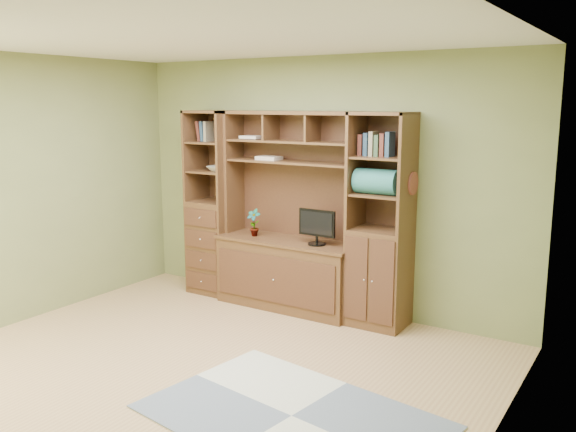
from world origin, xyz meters
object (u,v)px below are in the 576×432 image
Objects in this scene: left_tower at (213,203)px; right_tower at (380,221)px; center_hutch at (287,212)px; monitor at (317,221)px.

right_tower is (2.02, 0.00, 0.00)m from left_tower.
center_hutch is 0.38m from monitor.
right_tower is at bearing 2.23° from center_hutch.
monitor is at bearing -3.11° from left_tower.
center_hutch and left_tower have the same top height.
right_tower is at bearing 0.00° from left_tower.
center_hutch is 1.00× the size of right_tower.
right_tower is (1.02, 0.04, 0.00)m from center_hutch.
left_tower is 2.02m from right_tower.
center_hutch is 4.16× the size of monitor.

